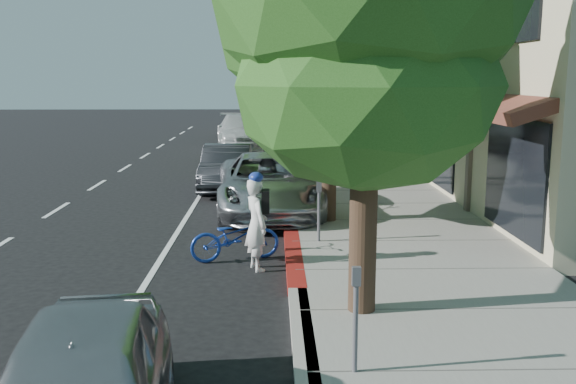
{
  "coord_description": "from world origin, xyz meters",
  "views": [
    {
      "loc": [
        -0.38,
        -10.93,
        3.52
      ],
      "look_at": [
        -0.11,
        1.11,
        1.35
      ],
      "focal_mm": 40.0,
      "sensor_mm": 36.0,
      "label": 1
    }
  ],
  "objects_px": {
    "street_tree_3": "(304,45)",
    "silver_suv": "(268,184)",
    "white_pickup": "(241,132)",
    "cyclist": "(256,224)",
    "dark_sedan": "(227,167)",
    "street_tree_1": "(330,32)",
    "dark_suv_far": "(242,125)",
    "bicycle": "(235,237)",
    "street_tree_5": "(295,61)",
    "pedestrian": "(332,155)",
    "street_tree_2": "(313,47)",
    "street_tree_4": "(299,49)"
  },
  "relations": [
    {
      "from": "street_tree_3",
      "to": "silver_suv",
      "type": "height_order",
      "value": "street_tree_3"
    },
    {
      "from": "silver_suv",
      "to": "white_pickup",
      "type": "height_order",
      "value": "white_pickup"
    },
    {
      "from": "white_pickup",
      "to": "cyclist",
      "type": "bearing_deg",
      "value": -91.9
    },
    {
      "from": "silver_suv",
      "to": "dark_sedan",
      "type": "xyz_separation_m",
      "value": [
        -1.34,
        3.67,
        -0.08
      ]
    },
    {
      "from": "street_tree_1",
      "to": "dark_suv_far",
      "type": "height_order",
      "value": "street_tree_1"
    },
    {
      "from": "street_tree_1",
      "to": "silver_suv",
      "type": "xyz_separation_m",
      "value": [
        -1.42,
        1.5,
        -3.75
      ]
    },
    {
      "from": "cyclist",
      "to": "bicycle",
      "type": "height_order",
      "value": "cyclist"
    },
    {
      "from": "street_tree_1",
      "to": "street_tree_5",
      "type": "height_order",
      "value": "street_tree_1"
    },
    {
      "from": "dark_suv_far",
      "to": "pedestrian",
      "type": "relative_size",
      "value": 2.31
    },
    {
      "from": "street_tree_2",
      "to": "street_tree_3",
      "type": "height_order",
      "value": "street_tree_3"
    },
    {
      "from": "street_tree_4",
      "to": "dark_sedan",
      "type": "xyz_separation_m",
      "value": [
        -2.76,
        -12.83,
        -4.18
      ]
    },
    {
      "from": "street_tree_4",
      "to": "cyclist",
      "type": "height_order",
      "value": "street_tree_4"
    },
    {
      "from": "street_tree_4",
      "to": "street_tree_5",
      "type": "bearing_deg",
      "value": 90.0
    },
    {
      "from": "street_tree_2",
      "to": "cyclist",
      "type": "xyz_separation_m",
      "value": [
        -1.6,
        -9.48,
        -3.59
      ]
    },
    {
      "from": "cyclist",
      "to": "bicycle",
      "type": "xyz_separation_m",
      "value": [
        -0.43,
        0.62,
        -0.39
      ]
    },
    {
      "from": "street_tree_2",
      "to": "street_tree_5",
      "type": "bearing_deg",
      "value": 90.0
    },
    {
      "from": "street_tree_2",
      "to": "dark_suv_far",
      "type": "height_order",
      "value": "street_tree_2"
    },
    {
      "from": "silver_suv",
      "to": "dark_sedan",
      "type": "relative_size",
      "value": 1.31
    },
    {
      "from": "street_tree_5",
      "to": "dark_suv_far",
      "type": "distance_m",
      "value": 5.04
    },
    {
      "from": "bicycle",
      "to": "dark_sedan",
      "type": "bearing_deg",
      "value": -11.58
    },
    {
      "from": "street_tree_5",
      "to": "silver_suv",
      "type": "relative_size",
      "value": 1.29
    },
    {
      "from": "bicycle",
      "to": "dark_sedan",
      "type": "relative_size",
      "value": 0.41
    },
    {
      "from": "street_tree_3",
      "to": "pedestrian",
      "type": "distance_m",
      "value": 7.9
    },
    {
      "from": "street_tree_3",
      "to": "dark_suv_far",
      "type": "height_order",
      "value": "street_tree_3"
    },
    {
      "from": "street_tree_3",
      "to": "silver_suv",
      "type": "bearing_deg",
      "value": -97.71
    },
    {
      "from": "street_tree_5",
      "to": "white_pickup",
      "type": "bearing_deg",
      "value": -112.25
    },
    {
      "from": "silver_suv",
      "to": "dark_sedan",
      "type": "bearing_deg",
      "value": 106.77
    },
    {
      "from": "street_tree_2",
      "to": "cyclist",
      "type": "relative_size",
      "value": 4.21
    },
    {
      "from": "street_tree_3",
      "to": "cyclist",
      "type": "xyz_separation_m",
      "value": [
        -1.6,
        -15.48,
        -3.96
      ]
    },
    {
      "from": "street_tree_1",
      "to": "dark_suv_far",
      "type": "relative_size",
      "value": 1.71
    },
    {
      "from": "street_tree_5",
      "to": "silver_suv",
      "type": "xyz_separation_m",
      "value": [
        -1.42,
        -22.5,
        -3.67
      ]
    },
    {
      "from": "bicycle",
      "to": "dark_suv_far",
      "type": "distance_m",
      "value": 25.41
    },
    {
      "from": "street_tree_2",
      "to": "dark_sedan",
      "type": "xyz_separation_m",
      "value": [
        -2.76,
        -0.83,
        -3.75
      ]
    },
    {
      "from": "dark_sedan",
      "to": "pedestrian",
      "type": "bearing_deg",
      "value": -2.23
    },
    {
      "from": "street_tree_1",
      "to": "bicycle",
      "type": "distance_m",
      "value": 5.37
    },
    {
      "from": "street_tree_4",
      "to": "dark_suv_far",
      "type": "relative_size",
      "value": 1.82
    },
    {
      "from": "street_tree_1",
      "to": "pedestrian",
      "type": "distance_m",
      "value": 6.12
    },
    {
      "from": "white_pickup",
      "to": "street_tree_5",
      "type": "bearing_deg",
      "value": 62.23
    },
    {
      "from": "silver_suv",
      "to": "dark_suv_far",
      "type": "relative_size",
      "value": 1.26
    },
    {
      "from": "silver_suv",
      "to": "bicycle",
      "type": "bearing_deg",
      "value": -101.29
    },
    {
      "from": "bicycle",
      "to": "dark_suv_far",
      "type": "height_order",
      "value": "dark_suv_far"
    },
    {
      "from": "street_tree_3",
      "to": "dark_suv_far",
      "type": "distance_m",
      "value": 11.7
    },
    {
      "from": "street_tree_2",
      "to": "street_tree_5",
      "type": "distance_m",
      "value": 18.0
    },
    {
      "from": "dark_sedan",
      "to": "dark_suv_far",
      "type": "bearing_deg",
      "value": 91.08
    },
    {
      "from": "cyclist",
      "to": "street_tree_5",
      "type": "bearing_deg",
      "value": -25.52
    },
    {
      "from": "street_tree_1",
      "to": "bicycle",
      "type": "height_order",
      "value": "street_tree_1"
    },
    {
      "from": "street_tree_3",
      "to": "white_pickup",
      "type": "distance_m",
      "value": 6.97
    },
    {
      "from": "street_tree_1",
      "to": "street_tree_4",
      "type": "bearing_deg",
      "value": 90.0
    },
    {
      "from": "street_tree_4",
      "to": "pedestrian",
      "type": "height_order",
      "value": "street_tree_4"
    },
    {
      "from": "street_tree_3",
      "to": "white_pickup",
      "type": "bearing_deg",
      "value": 120.32
    }
  ]
}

